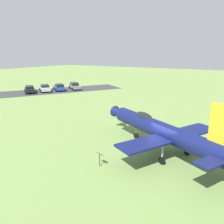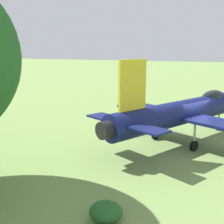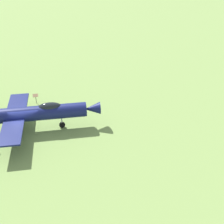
% 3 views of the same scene
% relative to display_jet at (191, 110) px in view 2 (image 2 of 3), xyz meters
% --- Properties ---
extents(ground_plane, '(200.00, 200.00, 0.00)m').
position_rel_display_jet_xyz_m(ground_plane, '(0.30, -0.16, -1.95)').
color(ground_plane, '#75934C').
extents(display_jet, '(13.44, 9.34, 5.19)m').
position_rel_display_jet_xyz_m(display_jet, '(0.00, 0.00, 0.00)').
color(display_jet, '#111951').
rests_on(display_jet, ground_plane).
extents(shrub_near_fence, '(1.08, 1.17, 0.64)m').
position_rel_display_jet_xyz_m(shrub_near_fence, '(10.29, -1.51, -1.63)').
color(shrub_near_fence, '#235B26').
rests_on(shrub_near_fence, ground_plane).
extents(info_plaque, '(0.70, 0.59, 1.14)m').
position_rel_display_jet_xyz_m(info_plaque, '(-3.16, -4.70, -1.09)').
color(info_plaque, '#333333').
rests_on(info_plaque, ground_plane).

